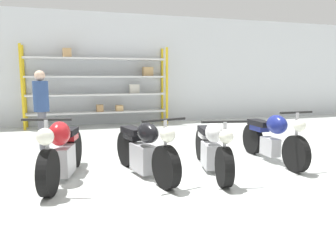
{
  "coord_description": "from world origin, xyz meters",
  "views": [
    {
      "loc": [
        -1.7,
        -5.05,
        1.57
      ],
      "look_at": [
        0.0,
        0.4,
        0.7
      ],
      "focal_mm": 35.0,
      "sensor_mm": 36.0,
      "label": 1
    }
  ],
  "objects_px": {
    "motorcycle_blue": "(272,137)",
    "person_browsing": "(41,103)",
    "motorcycle_red": "(62,151)",
    "motorcycle_black": "(145,150)",
    "shelving_rack": "(101,85)",
    "motorcycle_white": "(212,148)"
  },
  "relations": [
    {
      "from": "motorcycle_blue",
      "to": "person_browsing",
      "type": "bearing_deg",
      "value": -119.48
    },
    {
      "from": "motorcycle_red",
      "to": "motorcycle_black",
      "type": "xyz_separation_m",
      "value": [
        1.24,
        -0.18,
        -0.02
      ]
    },
    {
      "from": "shelving_rack",
      "to": "motorcycle_blue",
      "type": "xyz_separation_m",
      "value": [
        2.49,
        -5.57,
        -0.82
      ]
    },
    {
      "from": "shelving_rack",
      "to": "person_browsing",
      "type": "relative_size",
      "value": 2.63
    },
    {
      "from": "motorcycle_red",
      "to": "motorcycle_black",
      "type": "distance_m",
      "value": 1.25
    },
    {
      "from": "motorcycle_black",
      "to": "motorcycle_red",
      "type": "bearing_deg",
      "value": -111.35
    },
    {
      "from": "motorcycle_red",
      "to": "person_browsing",
      "type": "bearing_deg",
      "value": -155.29
    },
    {
      "from": "motorcycle_red",
      "to": "motorcycle_white",
      "type": "height_order",
      "value": "motorcycle_red"
    },
    {
      "from": "motorcycle_white",
      "to": "motorcycle_blue",
      "type": "distance_m",
      "value": 1.34
    },
    {
      "from": "motorcycle_white",
      "to": "motorcycle_black",
      "type": "bearing_deg",
      "value": -82.99
    },
    {
      "from": "shelving_rack",
      "to": "motorcycle_red",
      "type": "xyz_separation_m",
      "value": [
        -1.18,
        -5.53,
        -0.84
      ]
    },
    {
      "from": "shelving_rack",
      "to": "motorcycle_red",
      "type": "bearing_deg",
      "value": -102.06
    },
    {
      "from": "motorcycle_red",
      "to": "person_browsing",
      "type": "height_order",
      "value": "person_browsing"
    },
    {
      "from": "motorcycle_white",
      "to": "motorcycle_blue",
      "type": "xyz_separation_m",
      "value": [
        1.32,
        0.22,
        0.07
      ]
    },
    {
      "from": "motorcycle_black",
      "to": "motorcycle_blue",
      "type": "xyz_separation_m",
      "value": [
        2.44,
        0.14,
        0.04
      ]
    },
    {
      "from": "motorcycle_black",
      "to": "motorcycle_blue",
      "type": "relative_size",
      "value": 1.0
    },
    {
      "from": "shelving_rack",
      "to": "person_browsing",
      "type": "distance_m",
      "value": 3.54
    },
    {
      "from": "person_browsing",
      "to": "motorcycle_blue",
      "type": "bearing_deg",
      "value": 159.86
    },
    {
      "from": "motorcycle_red",
      "to": "motorcycle_white",
      "type": "bearing_deg",
      "value": 98.32
    },
    {
      "from": "shelving_rack",
      "to": "motorcycle_white",
      "type": "xyz_separation_m",
      "value": [
        1.17,
        -5.79,
        -0.88
      ]
    },
    {
      "from": "shelving_rack",
      "to": "person_browsing",
      "type": "height_order",
      "value": "shelving_rack"
    },
    {
      "from": "shelving_rack",
      "to": "motorcycle_blue",
      "type": "height_order",
      "value": "shelving_rack"
    }
  ]
}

